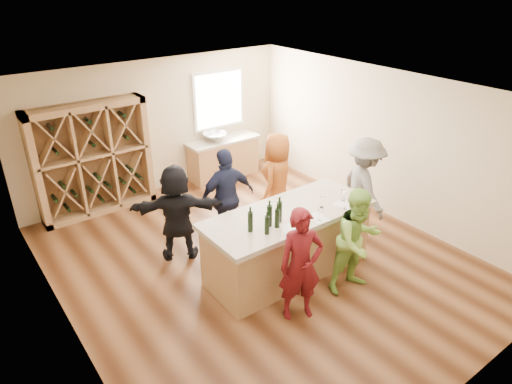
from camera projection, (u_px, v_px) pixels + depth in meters
floor at (258, 262)px, 7.68m from camera, size 6.00×7.00×0.10m
ceiling at (259, 91)px, 6.40m from camera, size 6.00×7.00×0.10m
wall_back at (157, 126)px, 9.59m from camera, size 6.00×0.10×2.80m
wall_front at (475, 306)px, 4.49m from camera, size 6.00×0.10×2.80m
wall_left at (54, 249)px, 5.40m from camera, size 0.10×7.00×2.80m
wall_right at (386, 143)px, 8.68m from camera, size 0.10×7.00×2.80m
window_frame at (219, 100)px, 10.19m from camera, size 1.30×0.06×1.30m
window_pane at (219, 100)px, 10.16m from camera, size 1.18×0.01×1.18m
wine_rack at (93, 160)px, 8.72m from camera, size 2.20×0.45×2.20m
back_counter_base at (223, 159)px, 10.52m from camera, size 1.60×0.58×0.86m
back_counter_top at (223, 140)px, 10.32m from camera, size 1.70×0.62×0.06m
sink at (215, 137)px, 10.16m from camera, size 0.54×0.54×0.19m
faucet at (211, 132)px, 10.26m from camera, size 0.02×0.02×0.30m
tasting_counter_base at (288, 244)px, 7.16m from camera, size 2.60×1.00×1.00m
tasting_counter_top at (289, 214)px, 6.92m from camera, size 2.72×1.12×0.08m
wine_bottle_a at (250, 222)px, 6.33m from camera, size 0.10×0.10×0.30m
wine_bottle_b at (267, 225)px, 6.27m from camera, size 0.08×0.08×0.28m
wine_bottle_c at (269, 216)px, 6.46m from camera, size 0.10×0.10×0.32m
wine_bottle_d at (277, 218)px, 6.43m from camera, size 0.09×0.09×0.29m
wine_bottle_e at (279, 212)px, 6.57m from camera, size 0.08×0.08×0.32m
wine_glass_a at (298, 225)px, 6.38m from camera, size 0.06×0.06×0.16m
wine_glass_b at (320, 215)px, 6.63m from camera, size 0.07×0.07×0.17m
wine_glass_c at (345, 204)px, 6.96m from camera, size 0.08×0.08×0.17m
wine_glass_d at (322, 202)px, 6.99m from camera, size 0.09×0.09×0.18m
wine_glass_e at (343, 195)px, 7.19m from camera, size 0.09×0.09×0.19m
tasting_menu_a at (290, 229)px, 6.45m from camera, size 0.31×0.37×0.00m
tasting_menu_b at (318, 218)px, 6.73m from camera, size 0.27×0.34×0.00m
tasting_menu_c at (344, 205)px, 7.10m from camera, size 0.28×0.34×0.00m
person_near_left at (301, 265)px, 6.09m from camera, size 0.73×0.65×1.66m
person_near_right at (358, 241)px, 6.64m from camera, size 0.85×0.53×1.65m
person_server at (364, 188)px, 8.04m from camera, size 0.91×1.29×1.83m
person_far_mid at (227, 197)px, 7.79m from camera, size 1.07×0.62×1.75m
person_far_right at (277, 180)px, 8.41m from camera, size 1.03×0.90×1.77m
person_far_left at (177, 213)px, 7.40m from camera, size 1.61×1.22×1.65m
wine_glass_f at (278, 203)px, 6.98m from camera, size 0.07×0.07×0.18m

